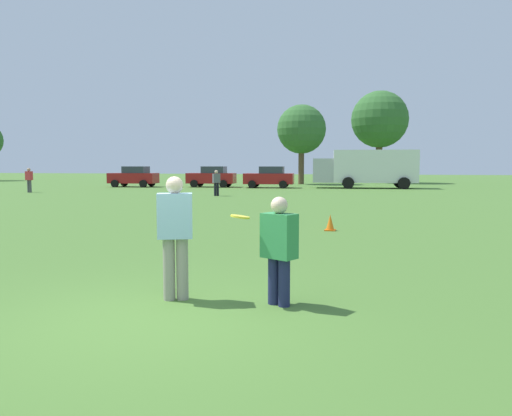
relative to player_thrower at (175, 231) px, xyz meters
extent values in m
plane|color=#47702D|center=(0.03, -0.95, -1.00)|extent=(197.06, 197.06, 0.00)
cylinder|color=gray|center=(-0.09, -0.03, -0.55)|extent=(0.17, 0.17, 0.89)
cylinder|color=gray|center=(0.09, 0.03, -0.55)|extent=(0.17, 0.17, 0.89)
cube|color=#9EC6E5|center=(0.00, 0.00, 0.21)|extent=(0.55, 0.43, 0.64)
sphere|color=beige|center=(0.00, 0.00, 0.65)|extent=(0.24, 0.24, 0.24)
cylinder|color=#1E234C|center=(1.57, 0.02, -0.67)|extent=(0.16, 0.16, 0.66)
cylinder|color=#1E234C|center=(1.41, 0.10, -0.67)|extent=(0.16, 0.16, 0.66)
cube|color=#338C4C|center=(1.49, 0.06, -0.03)|extent=(0.54, 0.46, 0.61)
sphere|color=beige|center=(1.49, 0.06, 0.38)|extent=(0.23, 0.23, 0.23)
cylinder|color=yellow|center=(0.95, 0.01, 0.22)|extent=(0.27, 0.27, 0.07)
cube|color=#D8590C|center=(1.58, 7.96, -0.98)|extent=(0.32, 0.32, 0.03)
cone|color=orange|center=(1.58, 7.96, -0.74)|extent=(0.24, 0.24, 0.45)
cube|color=maroon|center=(-17.74, 33.29, -0.22)|extent=(4.33, 2.12, 0.90)
cube|color=#2D333D|center=(-17.49, 33.30, 0.50)|extent=(2.12, 1.79, 0.64)
cylinder|color=black|center=(-18.96, 32.19, -0.67)|extent=(0.68, 0.27, 0.66)
cylinder|color=black|center=(-19.12, 34.18, -0.67)|extent=(0.68, 0.27, 0.66)
cylinder|color=black|center=(-16.37, 32.39, -0.67)|extent=(0.68, 0.27, 0.66)
cylinder|color=black|center=(-16.52, 34.38, -0.67)|extent=(0.68, 0.27, 0.66)
cube|color=maroon|center=(-10.90, 34.59, -0.22)|extent=(4.33, 2.12, 0.90)
cube|color=#2D333D|center=(-10.65, 34.61, 0.50)|extent=(2.12, 1.79, 0.64)
cylinder|color=black|center=(-12.12, 33.50, -0.67)|extent=(0.68, 0.27, 0.66)
cylinder|color=black|center=(-12.27, 35.49, -0.67)|extent=(0.68, 0.27, 0.66)
cylinder|color=black|center=(-9.52, 33.70, -0.67)|extent=(0.68, 0.27, 0.66)
cylinder|color=black|center=(-9.68, 35.69, -0.67)|extent=(0.68, 0.27, 0.66)
cube|color=maroon|center=(-5.64, 34.30, -0.22)|extent=(4.33, 2.12, 0.90)
cube|color=#2D333D|center=(-5.39, 34.32, 0.50)|extent=(2.12, 1.79, 0.64)
cylinder|color=black|center=(-6.86, 33.21, -0.67)|extent=(0.68, 0.27, 0.66)
cylinder|color=black|center=(-7.02, 35.20, -0.67)|extent=(0.68, 0.27, 0.66)
cylinder|color=black|center=(-4.27, 33.41, -0.67)|extent=(0.68, 0.27, 0.66)
cylinder|color=black|center=(-4.42, 35.40, -0.67)|extent=(0.68, 0.27, 0.66)
cube|color=white|center=(3.14, 35.59, 0.83)|extent=(6.97, 3.02, 2.70)
cube|color=#B2B2B7|center=(-1.05, 35.27, 0.48)|extent=(1.97, 2.43, 2.00)
cylinder|color=black|center=(1.04, 34.05, -0.52)|extent=(0.98, 0.35, 0.96)
cylinder|color=black|center=(0.83, 36.79, -0.52)|extent=(0.98, 0.35, 0.96)
cylinder|color=black|center=(5.45, 34.39, -0.52)|extent=(0.98, 0.35, 0.96)
cylinder|color=black|center=(5.23, 37.13, -0.52)|extent=(0.98, 0.35, 0.96)
cylinder|color=black|center=(-6.72, 22.73, -0.59)|extent=(0.15, 0.15, 0.82)
cylinder|color=black|center=(-6.59, 22.84, -0.59)|extent=(0.15, 0.15, 0.82)
cube|color=#595960|center=(-6.66, 22.78, 0.11)|extent=(0.51, 0.48, 0.58)
sphere|color=#D8AD8C|center=(-6.66, 22.78, 0.51)|extent=(0.22, 0.22, 0.22)
cylinder|color=#4C4C51|center=(-20.79, 23.43, -0.56)|extent=(0.16, 0.16, 0.88)
cylinder|color=#4C4C51|center=(-20.61, 23.40, -0.56)|extent=(0.16, 0.16, 0.88)
cube|color=red|center=(-20.70, 23.42, 0.19)|extent=(0.52, 0.36, 0.62)
sphere|color=tan|center=(-20.70, 23.42, 0.61)|extent=(0.24, 0.24, 0.24)
cylinder|color=brown|center=(-4.05, 42.89, 0.73)|extent=(0.58, 0.58, 3.45)
sphere|color=#33662D|center=(-4.05, 42.89, 4.55)|extent=(4.93, 4.93, 4.93)
cylinder|color=brown|center=(3.70, 48.35, 1.14)|extent=(0.71, 0.71, 4.27)
sphere|color=#33662D|center=(3.70, 48.35, 5.87)|extent=(6.10, 6.10, 6.10)
camera|label=1|loc=(2.67, -6.41, 0.93)|focal=34.13mm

